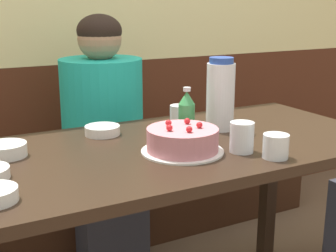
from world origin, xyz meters
TOP-DOWN VIEW (x-y plane):
  - bench_seat at (0.00, 0.83)m, footprint 2.44×0.38m
  - dining_table at (0.00, 0.00)m, footprint 1.46×0.73m
  - birthday_cake at (-0.04, -0.09)m, footprint 0.26×0.26m
  - water_pitcher at (0.22, 0.08)m, footprint 0.10×0.10m
  - soju_bottle at (0.06, 0.05)m, footprint 0.06×0.06m
  - bowl_soup_white at (-0.19, 0.22)m, footprint 0.13×0.13m
  - bowl_side_dish at (-0.54, 0.13)m, footprint 0.13×0.13m
  - glass_water_tall at (0.18, -0.28)m, footprint 0.08×0.08m
  - glass_tumbler_short at (0.11, 0.19)m, footprint 0.07×0.07m
  - glass_shot_small at (0.13, -0.18)m, footprint 0.08×0.08m
  - person_grey_tee at (-0.04, 0.62)m, footprint 0.37×0.37m

SIDE VIEW (x-z plane):
  - bench_seat at x=0.00m, z-range 0.00..0.44m
  - person_grey_tee at x=-0.04m, z-range -0.01..1.17m
  - dining_table at x=0.00m, z-range 0.28..1.04m
  - bowl_soup_white at x=-0.19m, z-range 0.76..0.79m
  - bowl_side_dish at x=-0.54m, z-range 0.76..0.80m
  - glass_water_tall at x=0.18m, z-range 0.76..0.84m
  - birthday_cake at x=-0.04m, z-range 0.75..0.85m
  - glass_tumbler_short at x=0.11m, z-range 0.76..0.84m
  - glass_shot_small at x=0.13m, z-range 0.76..0.86m
  - soju_bottle at x=0.06m, z-range 0.76..0.93m
  - water_pitcher at x=0.22m, z-range 0.76..1.03m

